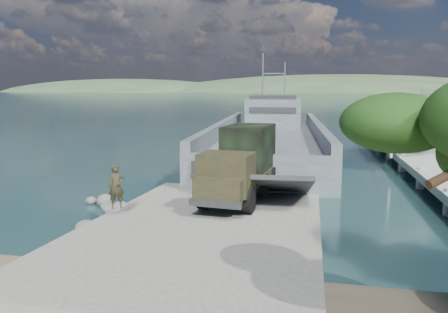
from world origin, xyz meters
The scene contains 10 objects.
ground centered at (0.00, 0.00, 0.00)m, with size 1400.00×1400.00×0.00m, color #193B3C.
boat_ramp centered at (0.00, -1.00, 0.25)m, with size 10.00×18.00×0.50m, color slate.
shoreline_rocks centered at (-6.20, 0.50, 0.00)m, with size 3.20×5.60×0.90m, color #525250, non-canonical shape.
distant_headlands centered at (50.00, 560.00, 0.00)m, with size 1000.00×240.00×48.00m, color #364C2F, non-canonical shape.
pier centered at (13.00, 18.77, 1.60)m, with size 6.40×44.00×6.10m.
landing_craft centered at (0.52, 22.17, 0.92)m, with size 11.56×38.40×11.27m.
military_truck centered at (0.84, 3.80, 2.39)m, with size 3.42×8.42×3.80m.
soldier centered at (-4.27, -0.94, 1.52)m, with size 0.75×0.49×2.04m, color black.
sailboat_near centered at (16.09, 32.00, 0.33)m, with size 2.89×5.23×6.12m.
sailboat_far centered at (16.58, 34.58, 0.35)m, with size 1.83×5.44×6.54m.
Camera 1 is at (4.52, -19.22, 6.43)m, focal length 35.00 mm.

